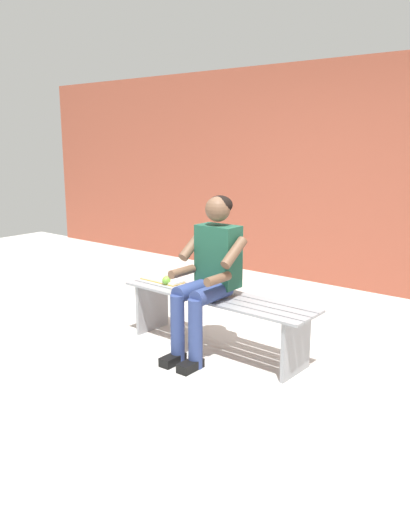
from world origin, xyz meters
The scene contains 6 objects.
ground_plane centered at (1.13, 1.00, -0.02)m, with size 10.00×7.00×0.04m, color beige.
brick_wall centered at (0.50, -2.56, 1.30)m, with size 9.50×0.24×2.60m, color #9E4C38.
bench_near centered at (0.00, 0.00, 0.36)m, with size 1.74×0.45×0.47m.
person_seated centered at (0.00, 0.10, 0.71)m, with size 0.50×0.69×1.28m.
apple centered at (0.53, 0.02, 0.51)m, with size 0.08×0.08×0.08m, color #72B738.
book_open centered at (0.65, -0.04, 0.48)m, with size 0.41×0.17×0.02m.
Camera 1 is at (-2.49, 3.25, 1.70)m, focal length 36.93 mm.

